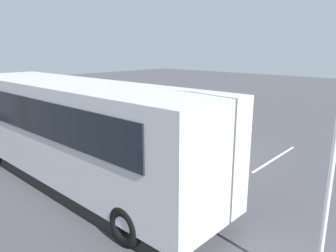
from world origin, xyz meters
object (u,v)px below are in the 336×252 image
spectator_far_left (175,143)px  spectator_centre (127,133)px  tour_bus (76,134)px  flagpole (334,134)px  spectator_left (157,138)px  stunt_motorcycle (181,117)px  parked_motorcycle_silver (138,158)px

spectator_far_left → spectator_centre: bearing=7.3°
tour_bus → spectator_far_left: tour_bus is taller
tour_bus → spectator_far_left: size_ratio=6.21×
spectator_centre → flagpole: bearing=163.9°
spectator_left → spectator_centre: spectator_centre is taller
tour_bus → stunt_motorcycle: size_ratio=5.39×
parked_motorcycle_silver → tour_bus: bearing=72.6°
parked_motorcycle_silver → stunt_motorcycle: bearing=-68.4°
spectator_far_left → flagpole: bearing=155.6°
spectator_far_left → stunt_motorcycle: bearing=-52.3°
tour_bus → flagpole: bearing=-177.6°
spectator_left → parked_motorcycle_silver: 1.05m
spectator_centre → flagpole: 8.42m
stunt_motorcycle → spectator_far_left: bearing=127.7°
tour_bus → spectator_centre: tour_bus is taller
tour_bus → spectator_left: bearing=-104.0°
parked_motorcycle_silver → flagpole: size_ratio=0.34×
spectator_left → flagpole: flagpole is taller
spectator_left → flagpole: 7.28m
spectator_centre → stunt_motorcycle: bearing=-83.1°
spectator_far_left → flagpole: 6.50m
tour_bus → stunt_motorcycle: tour_bus is taller
parked_motorcycle_silver → stunt_motorcycle: size_ratio=1.04×
spectator_left → stunt_motorcycle: 3.91m
tour_bus → spectator_far_left: (-1.59, -2.87, -0.63)m
parked_motorcycle_silver → stunt_motorcycle: stunt_motorcycle is taller
spectator_left → spectator_centre: size_ratio=0.97×
tour_bus → parked_motorcycle_silver: (-0.63, -1.99, -1.16)m
spectator_centre → parked_motorcycle_silver: (-1.27, 0.59, -0.57)m
spectator_far_left → spectator_left: 0.87m
stunt_motorcycle → spectator_left: bearing=117.7°
spectator_far_left → spectator_centre: (2.23, 0.29, 0.04)m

